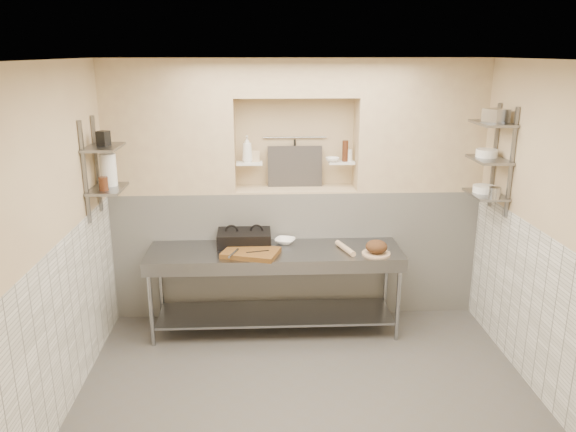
{
  "coord_description": "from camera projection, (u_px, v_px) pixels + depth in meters",
  "views": [
    {
      "loc": [
        -0.37,
        -4.23,
        2.86
      ],
      "look_at": [
        -0.12,
        0.9,
        1.35
      ],
      "focal_mm": 35.0,
      "sensor_mm": 36.0,
      "label": 1
    }
  ],
  "objects": [
    {
      "name": "rolling_pin",
      "position": [
        345.0,
        248.0,
        5.72
      ],
      "size": [
        0.17,
        0.38,
        0.06
      ],
      "primitive_type": "cylinder",
      "rotation": [
        1.57,
        0.0,
        0.3
      ],
      "color": "#CCAF8D",
      "rests_on": "prep_table"
    },
    {
      "name": "backwall_lower",
      "position": [
        295.0,
        250.0,
        6.35
      ],
      "size": [
        4.0,
        0.4,
        1.4
      ],
      "primitive_type": "cube",
      "color": "white",
      "rests_on": "floor"
    },
    {
      "name": "tongs",
      "position": [
        234.0,
        253.0,
        5.5
      ],
      "size": [
        0.1,
        0.23,
        0.02
      ],
      "primitive_type": "cylinder",
      "rotation": [
        1.57,
        0.0,
        -0.33
      ],
      "color": "gray",
      "rests_on": "cutting_board"
    },
    {
      "name": "jug_left",
      "position": [
        108.0,
        170.0,
        5.38
      ],
      "size": [
        0.15,
        0.15,
        0.31
      ],
      "primitive_type": "cylinder",
      "color": "white",
      "rests_on": "wall_shelf_left_lower"
    },
    {
      "name": "bowl_alcove",
      "position": [
        332.0,
        160.0,
        6.05
      ],
      "size": [
        0.16,
        0.16,
        0.05
      ],
      "primitive_type": "imported",
      "rotation": [
        0.0,
        0.0,
        -0.06
      ],
      "color": "white",
      "rests_on": "alcove_shelf_right"
    },
    {
      "name": "wall_front",
      "position": [
        345.0,
        384.0,
        2.56
      ],
      "size": [
        4.0,
        0.1,
        2.8
      ],
      "primitive_type": "cube",
      "color": "#CAB384",
      "rests_on": "ground"
    },
    {
      "name": "bottle_soap",
      "position": [
        247.0,
        149.0,
        6.01
      ],
      "size": [
        0.12,
        0.12,
        0.28
      ],
      "primitive_type": "imported",
      "rotation": [
        0.0,
        0.0,
        -0.14
      ],
      "color": "white",
      "rests_on": "alcove_shelf_left"
    },
    {
      "name": "shelf_rail_left_a",
      "position": [
        97.0,
        164.0,
        5.47
      ],
      "size": [
        0.03,
        0.03,
        0.95
      ],
      "primitive_type": "cube",
      "color": "slate",
      "rests_on": "wall_left"
    },
    {
      "name": "wall_back",
      "position": [
        294.0,
        185.0,
        6.4
      ],
      "size": [
        4.0,
        0.1,
        2.8
      ],
      "primitive_type": "cube",
      "color": "#CAB384",
      "rests_on": "ground"
    },
    {
      "name": "wainscot_right",
      "position": [
        541.0,
        316.0,
        4.77
      ],
      "size": [
        0.02,
        3.9,
        1.4
      ],
      "primitive_type": "cube",
      "color": "white",
      "rests_on": "floor"
    },
    {
      "name": "utensil_rail",
      "position": [
        295.0,
        137.0,
        6.16
      ],
      "size": [
        0.7,
        0.02,
        0.02
      ],
      "primitive_type": "cylinder",
      "rotation": [
        0.0,
        1.57,
        0.0
      ],
      "color": "gray",
      "rests_on": "wall_back"
    },
    {
      "name": "backwall_header",
      "position": [
        296.0,
        77.0,
        5.82
      ],
      "size": [
        1.3,
        0.4,
        0.4
      ],
      "primitive_type": "cube",
      "color": "#CAB384",
      "rests_on": "backwall_lower"
    },
    {
      "name": "panini_press",
      "position": [
        244.0,
        238.0,
        5.9
      ],
      "size": [
        0.56,
        0.41,
        0.15
      ],
      "rotation": [
        0.0,
        0.0,
        0.01
      ],
      "color": "black",
      "rests_on": "prep_table"
    },
    {
      "name": "bowl_right",
      "position": [
        484.0,
        189.0,
        5.57
      ],
      "size": [
        0.22,
        0.22,
        0.07
      ],
      "primitive_type": "cylinder",
      "color": "white",
      "rests_on": "wall_shelf_right_lower"
    },
    {
      "name": "wall_shelf_right_upper",
      "position": [
        493.0,
        123.0,
        5.34
      ],
      "size": [
        0.3,
        0.5,
        0.03
      ],
      "primitive_type": "cube",
      "color": "slate",
      "rests_on": "wall_right"
    },
    {
      "name": "shelf_rail_left_b",
      "position": [
        85.0,
        173.0,
        5.09
      ],
      "size": [
        0.03,
        0.03,
        0.95
      ],
      "primitive_type": "cube",
      "color": "slate",
      "rests_on": "wall_left"
    },
    {
      "name": "alcove_shelf_right",
      "position": [
        341.0,
        162.0,
        6.1
      ],
      "size": [
        0.28,
        0.16,
        0.02
      ],
      "primitive_type": "cube",
      "color": "white",
      "rests_on": "backwall_lower"
    },
    {
      "name": "wall_right",
      "position": [
        559.0,
        238.0,
        4.57
      ],
      "size": [
        0.1,
        3.9,
        2.8
      ],
      "primitive_type": "cube",
      "color": "#CAB384",
      "rests_on": "ground"
    },
    {
      "name": "alcove_shelf_left",
      "position": [
        249.0,
        163.0,
        6.05
      ],
      "size": [
        0.28,
        0.16,
        0.02
      ],
      "primitive_type": "cube",
      "color": "white",
      "rests_on": "backwall_lower"
    },
    {
      "name": "condiment_a",
      "position": [
        345.0,
        151.0,
        6.05
      ],
      "size": [
        0.06,
        0.06,
        0.23
      ],
      "primitive_type": "cylinder",
      "color": "#432011",
      "rests_on": "alcove_shelf_right"
    },
    {
      "name": "hanging_steel",
      "position": [
        295.0,
        153.0,
        6.19
      ],
      "size": [
        0.02,
        0.02,
        0.3
      ],
      "primitive_type": "cylinder",
      "color": "black",
      "rests_on": "utensil_rail"
    },
    {
      "name": "mixing_bowl",
      "position": [
        285.0,
        241.0,
        5.95
      ],
      "size": [
        0.27,
        0.27,
        0.05
      ],
      "primitive_type": "imported",
      "rotation": [
        0.0,
        0.0,
        -0.33
      ],
      "color": "white",
      "rests_on": "prep_table"
    },
    {
      "name": "prep_table",
      "position": [
        275.0,
        274.0,
        5.82
      ],
      "size": [
        2.6,
        0.7,
        0.9
      ],
      "color": "gray",
      "rests_on": "floor"
    },
    {
      "name": "shelf_rail_right_a",
      "position": [
        494.0,
        156.0,
        5.64
      ],
      "size": [
        0.03,
        0.03,
        1.05
      ],
      "primitive_type": "cube",
      "color": "slate",
      "rests_on": "wall_right"
    },
    {
      "name": "condiment_b",
      "position": [
        345.0,
        151.0,
        6.07
      ],
      "size": [
        0.06,
        0.06,
        0.22
      ],
      "primitive_type": "cylinder",
      "color": "#432011",
      "rests_on": "alcove_shelf_right"
    },
    {
      "name": "basket_right",
      "position": [
        496.0,
        116.0,
        5.27
      ],
      "size": [
        0.23,
        0.25,
        0.13
      ],
      "primitive_type": "cube",
      "rotation": [
        0.0,
        0.0,
        0.35
      ],
      "color": "gray",
      "rests_on": "wall_shelf_right_upper"
    },
    {
      "name": "wall_shelf_right_mid",
      "position": [
        489.0,
        160.0,
        5.44
      ],
      "size": [
        0.3,
        0.5,
        0.02
      ],
      "primitive_type": "cube",
      "color": "slate",
      "rests_on": "wall_right"
    },
    {
      "name": "shelf_rail_right_b",
      "position": [
        511.0,
        163.0,
        5.26
      ],
      "size": [
        0.03,
        0.03,
        1.05
      ],
      "primitive_type": "cube",
      "color": "slate",
      "rests_on": "wall_right"
    },
    {
      "name": "jar_alcove",
      "position": [
        256.0,
        156.0,
        6.07
      ],
      "size": [
        0.08,
        0.08,
        0.12
      ],
      "primitive_type": "cube",
      "color": "#CAB384",
      "rests_on": "alcove_shelf_left"
    },
    {
      "name": "backwall_pillar_left",
      "position": [
        170.0,
        126.0,
        5.9
      ],
      "size": [
        1.35,
        0.4,
        1.4
      ],
      "primitive_type": "cube",
      "color": "#CAB384",
      "rests_on": "backwall_lower"
    },
    {
      "name": "canister_right",
      "position": [
        495.0,
        193.0,
        5.32
      ],
      "size": [
        0.11,
        0.11,
        0.11
      ],
      "primitive_type": "cylinder",
      "color": "gray",
      "rests_on": "wall_shelf_right_lower"
    },
    {
      "name": "wall_shelf_left_upper",
      "position": [
        104.0,
        147.0,
        5.23
      ],
      "size": [
        0.3,
        0.5,
        0.03
      ],
      "primitive_type": "cube",
      "color": "slate",
      "rests_on": "wall_left"
    },
    {
      "name": "cutting_board",
      "position": [
        251.0,
        253.0,
        5.61
      ],
      "size": [
        0.62,
        0.52,
        0.05
      ],
      "primitive_type": "cube",
      "rotation": [
        0.0,
        0.0,
        -0.31
      ],
      "color": "brown",
      "rests_on": "prep_table"
    },
    {
      "name": "splash_panel",
      "position": [
        295.0,
        166.0,
        6.19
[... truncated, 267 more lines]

